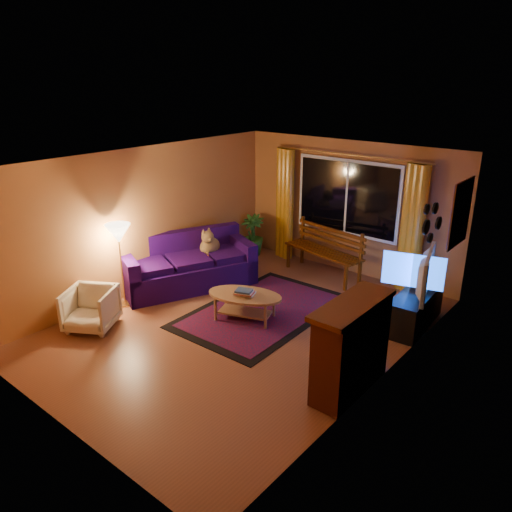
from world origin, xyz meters
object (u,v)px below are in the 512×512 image
Objects in this scene: armchair at (90,307)px; coffee_table at (245,307)px; bench at (322,264)px; tv_console at (415,309)px; floor_lamp at (121,266)px; sofa at (188,262)px.

armchair reaches higher than coffee_table.
tv_console is at bearing -9.50° from bench.
bench is at bearing 90.71° from coffee_table.
coffee_table is (1.59, 1.69, -0.14)m from armchair.
bench is at bearing 59.74° from floor_lamp.
bench is at bearing 37.55° from armchair.
tv_console is at bearing 30.80° from floor_lamp.
sofa is at bearing 59.79° from armchair.
floor_lamp is (-0.26, -1.20, 0.22)m from sofa.
sofa reaches higher than tv_console.
armchair is 4.89m from tv_console.
floor_lamp reaches higher than coffee_table.
sofa is 3.30× the size of armchair.
armchair is at bearing -133.35° from coffee_table.
armchair is 0.60× the size of coffee_table.
floor_lamp is 4.67m from tv_console.
coffee_table is at bearing 15.75° from armchair.
floor_lamp is (-0.28, 0.80, 0.34)m from armchair.
coffee_table is (1.87, 0.89, -0.48)m from floor_lamp.
armchair reaches higher than tv_console.
floor_lamp is 1.06× the size of tv_console.
floor_lamp is at bearing -78.52° from sofa.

